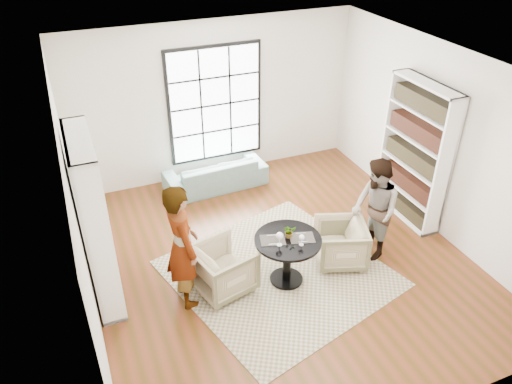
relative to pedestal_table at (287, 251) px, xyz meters
name	(u,v)px	position (x,y,z in m)	size (l,w,h in m)	color
ground	(279,259)	(0.11, 0.48, -0.55)	(6.00, 6.00, 0.00)	brown
room_shell	(266,173)	(0.11, 1.02, 0.71)	(6.00, 6.01, 6.00)	silver
rug	(279,273)	(-0.05, 0.17, -0.54)	(2.82, 2.82, 0.01)	tan
pedestal_table	(287,251)	(0.00, 0.00, 0.00)	(0.95, 0.95, 0.75)	black
sofa	(215,174)	(-0.11, 2.93, -0.27)	(1.91, 0.75, 0.56)	gray
armchair_left	(223,269)	(-0.90, 0.19, -0.19)	(0.76, 0.79, 0.72)	#BDB687
armchair_right	(340,243)	(0.93, 0.09, -0.21)	(0.73, 0.75, 0.68)	tan
person_left	(182,246)	(-1.45, 0.19, 0.37)	(0.67, 0.44, 1.84)	gray
person_right	(375,210)	(1.48, 0.09, 0.26)	(0.79, 0.62, 1.62)	gray
placemat_left	(273,240)	(-0.21, 0.05, 0.21)	(0.34, 0.26, 0.01)	black
placemat_right	(302,238)	(0.19, -0.05, 0.21)	(0.34, 0.26, 0.01)	black
cutlery_left	(273,240)	(-0.21, 0.05, 0.22)	(0.14, 0.22, 0.01)	silver
cutlery_right	(302,237)	(0.19, -0.05, 0.22)	(0.14, 0.22, 0.01)	silver
wine_glass_left	(280,236)	(-0.17, -0.08, 0.36)	(0.10, 0.10, 0.21)	silver
wine_glass_right	(302,238)	(0.11, -0.19, 0.33)	(0.08, 0.08, 0.17)	silver
flower_centerpiece	(289,232)	(0.03, 0.04, 0.30)	(0.17, 0.15, 0.19)	gray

